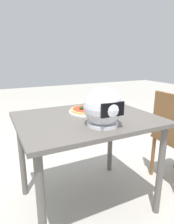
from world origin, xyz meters
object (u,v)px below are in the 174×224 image
motorcycle_helmet (103,107)px  drinking_glass (115,103)px  dining_table (86,129)px  pizza (87,109)px

motorcycle_helmet → drinking_glass: size_ratio=2.24×
dining_table → pizza: 0.18m
dining_table → pizza: pizza is taller
pizza → drinking_glass: bearing=174.0°
dining_table → pizza: bearing=-119.8°
dining_table → motorcycle_helmet: 0.32m
dining_table → pizza: (-0.06, -0.11, 0.13)m
motorcycle_helmet → pizza: bearing=-98.7°
dining_table → motorcycle_helmet: bearing=93.2°
drinking_glass → pizza: bearing=-6.0°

